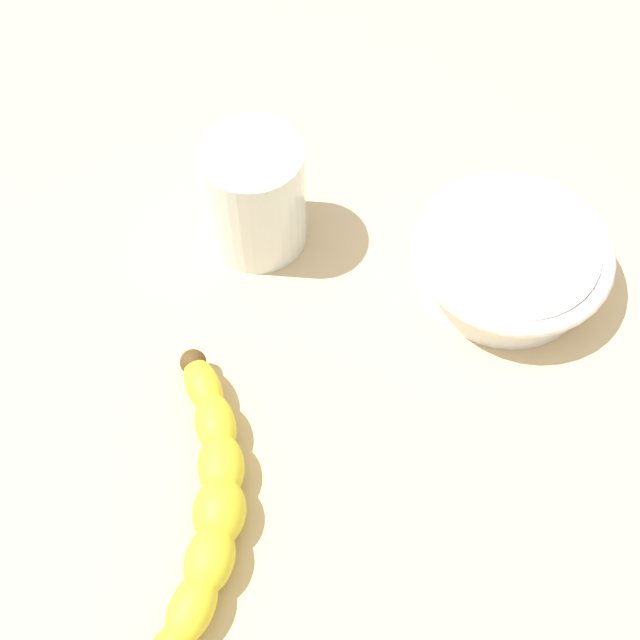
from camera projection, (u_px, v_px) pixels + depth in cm
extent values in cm
cube|color=#D7B986|center=(270.00, 391.00, 63.14)|extent=(120.00, 120.00, 3.00)
ellipsoid|color=yellow|center=(192.00, 608.00, 51.64)|extent=(5.12, 5.53, 2.85)
ellipsoid|color=yellow|center=(210.00, 559.00, 53.22)|extent=(5.64, 5.62, 3.20)
ellipsoid|color=yellow|center=(219.00, 511.00, 54.86)|extent=(5.95, 5.66, 3.56)
ellipsoid|color=yellow|center=(221.00, 466.00, 56.52)|extent=(5.69, 4.97, 3.20)
ellipsoid|color=yellow|center=(216.00, 424.00, 58.15)|extent=(5.39, 4.11, 2.85)
ellipsoid|color=yellow|center=(203.00, 386.00, 59.70)|extent=(5.06, 3.12, 2.49)
sphere|color=#513819|center=(193.00, 362.00, 60.72)|extent=(1.96, 1.96, 1.96)
cylinder|color=silver|center=(255.00, 196.00, 64.78)|extent=(7.99, 7.99, 9.97)
cylinder|color=#E7BB75|center=(255.00, 199.00, 65.13)|extent=(7.49, 7.49, 8.65)
cylinder|color=white|center=(509.00, 263.00, 64.74)|extent=(13.09, 13.09, 4.58)
torus|color=white|center=(514.00, 250.00, 63.30)|extent=(15.43, 15.43, 1.20)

